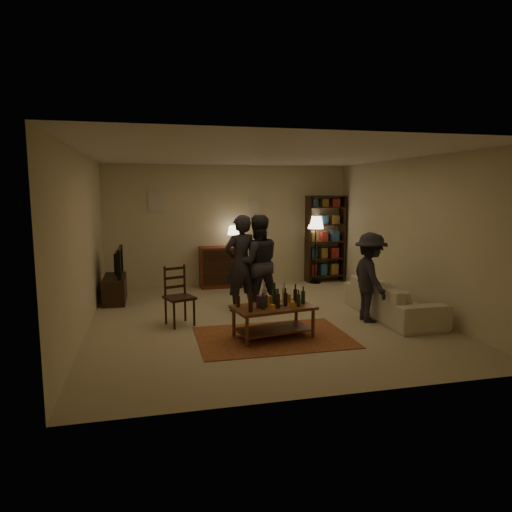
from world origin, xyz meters
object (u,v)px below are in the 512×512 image
object	(u,v)px
bookshelf	(325,238)
floor_lamp	(316,227)
coffee_table	(273,310)
tv_stand	(115,282)
person_left	(241,263)
person_by_sofa	(370,277)
dresser	(223,266)
person_right	(257,263)
dining_chair	(178,293)
sofa	(392,299)

from	to	relation	value
bookshelf	floor_lamp	size ratio (longest dim) A/B	1.30
coffee_table	tv_stand	world-z (taller)	tv_stand
coffee_table	floor_lamp	bearing A→B (deg)	60.99
person_left	person_by_sofa	world-z (taller)	person_left
coffee_table	bookshelf	bearing A→B (deg)	58.56
floor_lamp	dresser	bearing A→B (deg)	178.31
coffee_table	person_right	size ratio (longest dim) A/B	0.73
person_left	person_by_sofa	bearing A→B (deg)	133.63
dining_chair	sofa	distance (m)	3.59
person_right	person_by_sofa	bearing A→B (deg)	144.41
coffee_table	person_left	size ratio (longest dim) A/B	0.73
dresser	bookshelf	world-z (taller)	bookshelf
person_left	sofa	bearing A→B (deg)	141.75
coffee_table	person_by_sofa	bearing A→B (deg)	14.93
floor_lamp	sofa	world-z (taller)	floor_lamp
person_right	tv_stand	bearing A→B (deg)	-25.58
tv_stand	dresser	size ratio (longest dim) A/B	0.78
sofa	coffee_table	bearing A→B (deg)	104.96
dining_chair	floor_lamp	xyz separation A→B (m)	(3.32, 2.65, 0.80)
dresser	person_by_sofa	bearing A→B (deg)	-59.77
coffee_table	tv_stand	distance (m)	3.68
dining_chair	person_left	xyz separation A→B (m)	(1.15, 0.59, 0.35)
coffee_table	person_left	world-z (taller)	person_left
person_by_sofa	coffee_table	bearing A→B (deg)	108.56
person_left	coffee_table	bearing A→B (deg)	79.33
tv_stand	floor_lamp	xyz separation A→B (m)	(4.40, 0.85, 0.92)
bookshelf	person_left	xyz separation A→B (m)	(-2.46, -2.19, -0.18)
person_by_sofa	dining_chair	bearing A→B (deg)	83.80
floor_lamp	sofa	size ratio (longest dim) A/B	0.74
dresser	person_by_sofa	xyz separation A→B (m)	(1.89, -3.25, 0.25)
dresser	person_right	xyz separation A→B (m)	(0.28, -2.11, 0.38)
dining_chair	person_by_sofa	size ratio (longest dim) A/B	0.66
dining_chair	coffee_table	bearing A→B (deg)	-57.75
dining_chair	tv_stand	world-z (taller)	tv_stand
coffee_table	sofa	world-z (taller)	coffee_table
person_right	person_by_sofa	size ratio (longest dim) A/B	1.17
person_right	bookshelf	bearing A→B (deg)	-135.12
bookshelf	floor_lamp	xyz separation A→B (m)	(-0.29, -0.13, 0.27)
tv_stand	coffee_table	bearing A→B (deg)	-49.75
coffee_table	bookshelf	size ratio (longest dim) A/B	0.62
bookshelf	sofa	size ratio (longest dim) A/B	0.97
coffee_table	floor_lamp	world-z (taller)	floor_lamp
dresser	person_left	xyz separation A→B (m)	(-0.03, -2.12, 0.38)
bookshelf	floor_lamp	distance (m)	0.42
tv_stand	floor_lamp	world-z (taller)	floor_lamp
coffee_table	dining_chair	distance (m)	1.64
dining_chair	person_left	size ratio (longest dim) A/B	0.56
dresser	person_left	distance (m)	2.16
coffee_table	dresser	bearing A→B (deg)	91.90
coffee_table	sofa	size ratio (longest dim) A/B	0.60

